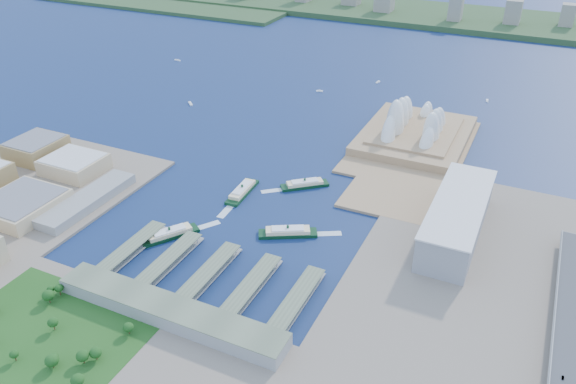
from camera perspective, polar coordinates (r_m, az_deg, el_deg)
The scene contains 22 objects.
ground at distance 558.92m, azimuth -5.02°, elevation -3.81°, with size 3000.00×3000.00×0.00m, color #0F204A.
south_land at distance 434.98m, azimuth -19.53°, elevation -17.58°, with size 720.00×180.00×3.00m, color gray.
east_land at distance 464.77m, azimuth 18.97°, elevation -13.73°, with size 240.00×500.00×3.00m, color gray.
peninsula at distance 738.01m, azimuth 12.54°, elevation 4.60°, with size 135.00×220.00×3.00m, color #A07E57.
far_shore at distance 1430.19m, azimuth 15.71°, elevation 16.81°, with size 2200.00×260.00×12.00m, color #2D4926.
opera_house at distance 744.30m, azimuth 12.99°, elevation 7.35°, with size 134.00×180.00×58.00m, color white, non-canonical shape.
toaster_building at distance 560.03m, azimuth 16.80°, elevation -2.57°, with size 45.00×155.00×35.00m, color gray.
expressway at distance 456.13m, azimuth 26.57°, elevation -15.43°, with size 26.00×340.00×11.85m, color gray, non-canonical shape.
ferry_wharves at distance 499.16m, azimuth -7.93°, elevation -8.10°, with size 184.00×90.00×9.30m, color #5B674E, non-canonical shape.
terminal_building at distance 459.48m, azimuth -11.93°, elevation -11.81°, with size 200.00×28.00×12.00m, color gray.
park at distance 473.10m, azimuth -23.50°, elevation -12.35°, with size 150.00×110.00×16.00m, color #194714, non-canonical shape.
far_skyline at distance 1404.08m, azimuth 15.73°, elevation 17.99°, with size 1900.00×140.00×55.00m, color gray, non-canonical shape.
ferry_a at distance 615.94m, azimuth -4.67°, elevation 0.29°, with size 14.66×57.58×10.89m, color black, non-canonical shape.
ferry_b at distance 627.76m, azimuth 1.71°, elevation 0.96°, with size 13.73×53.93×10.20m, color black, non-canonical shape.
ferry_c at distance 555.36m, azimuth -11.94°, elevation -4.01°, with size 14.40×56.55×10.69m, color black, non-canonical shape.
ferry_d at distance 546.01m, azimuth -0.02°, elevation -3.91°, with size 14.52×57.03×10.78m, color black, non-canonical shape.
boat_a at distance 869.62m, azimuth -9.88°, elevation 8.86°, with size 3.85×15.40×2.97m, color white, non-canonical shape.
boat_b at distance 909.73m, azimuth 3.23°, elevation 10.22°, with size 3.58×10.22×2.76m, color white, non-canonical shape.
boat_c at distance 921.14m, azimuth 19.58°, elevation 8.76°, with size 3.30×11.33×2.55m, color white, non-canonical shape.
boat_d at distance 1085.05m, azimuth -11.17°, elevation 13.03°, with size 2.98×13.61×2.30m, color white, non-canonical shape.
boat_e at distance 960.76m, azimuth 9.13°, elevation 10.99°, with size 3.67×11.53×2.83m, color white, non-canonical shape.
car_b at distance 436.18m, azimuth 26.15°, elevation -16.55°, with size 1.29×3.69×1.21m, color slate.
Camera 1 is at (241.54, -396.10, 311.71)m, focal length 35.00 mm.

